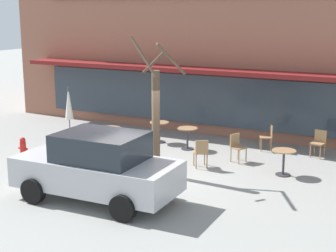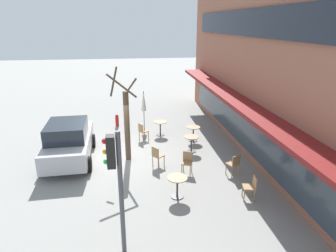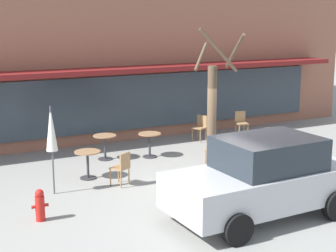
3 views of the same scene
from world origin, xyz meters
name	(u,v)px [view 3 (image 3 of 3)]	position (x,y,z in m)	size (l,w,h in m)	color
ground_plane	(216,191)	(0.00, 0.00, 0.00)	(80.00, 80.00, 0.00)	gray
building_facade	(85,24)	(0.00, 9.97, 4.00)	(19.58, 9.10, 8.00)	#935B47
cafe_table_near_wall	(105,143)	(-1.46, 4.01, 0.52)	(0.70, 0.70, 0.76)	#333338
cafe_table_streetside	(150,141)	(-0.13, 3.62, 0.52)	(0.70, 0.70, 0.76)	#333338
cafe_table_by_tree	(273,137)	(3.61, 2.31, 0.52)	(0.70, 0.70, 0.76)	#333338
cafe_table_mid_patio	(88,160)	(-2.53, 2.44, 0.52)	(0.70, 0.70, 0.76)	#333338
patio_umbrella_green_folded	(51,129)	(-3.67, 1.65, 1.63)	(0.28, 0.28, 2.20)	#4C4C51
cafe_chair_0	(216,149)	(1.17, 1.87, 0.53)	(0.56, 0.56, 0.89)	#9E754C
cafe_chair_1	(241,121)	(4.11, 4.78, 0.53)	(0.47, 0.47, 0.89)	#9E754C
cafe_chair_2	(122,166)	(-1.94, 1.45, 0.53)	(0.55, 0.55, 0.89)	#9E754C
cafe_chair_3	(216,138)	(1.91, 3.01, 0.53)	(0.52, 0.52, 0.89)	#9E754C
cafe_chair_4	(200,126)	(2.38, 4.79, 0.53)	(0.53, 0.53, 0.89)	#9E754C
parked_sedan	(263,178)	(0.00, -1.87, 0.88)	(4.26, 2.13, 1.76)	#B7B7BC
street_tree	(213,117)	(0.27, 0.66, 1.76)	(1.37, 1.24, 4.02)	brown
fire_hydrant	(40,205)	(-4.38, 0.10, 0.35)	(0.36, 0.20, 0.71)	red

